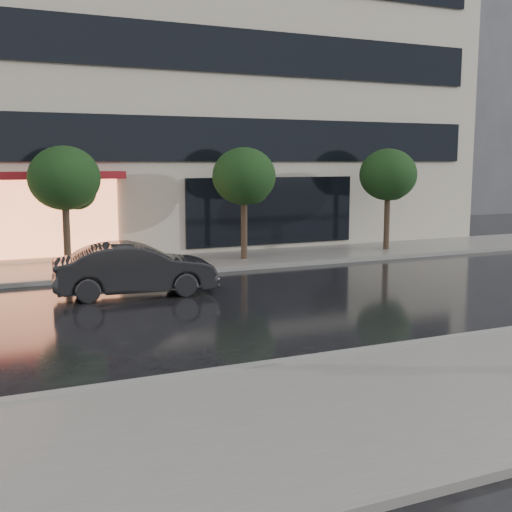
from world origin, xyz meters
TOP-DOWN VIEW (x-y plane):
  - ground at (0.00, 0.00)m, footprint 120.00×120.00m
  - sidewalk_near at (0.00, -3.25)m, footprint 60.00×4.50m
  - sidewalk_far at (0.00, 10.25)m, footprint 60.00×3.50m
  - curb_near at (0.00, -1.00)m, footprint 60.00×0.25m
  - curb_far at (0.00, 8.50)m, footprint 60.00×0.25m
  - office_building at (-0.00, 17.97)m, footprint 30.00×12.76m
  - bg_building_right at (26.00, 28.00)m, footprint 12.00×12.00m
  - tree_mid_west at (-2.94, 10.03)m, footprint 2.20×2.20m
  - tree_mid_east at (3.06, 10.03)m, footprint 2.20×2.20m
  - tree_far_east at (9.06, 10.03)m, footprint 2.20×2.20m
  - parked_car at (-1.82, 6.00)m, footprint 4.34×1.88m

SIDE VIEW (x-z plane):
  - ground at x=0.00m, z-range 0.00..0.00m
  - sidewalk_near at x=0.00m, z-range 0.00..0.12m
  - sidewalk_far at x=0.00m, z-range 0.00..0.12m
  - curb_near at x=0.00m, z-range 0.00..0.14m
  - curb_far at x=0.00m, z-range 0.00..0.14m
  - parked_car at x=-1.82m, z-range 0.00..1.39m
  - tree_mid_west at x=-2.94m, z-range 0.93..4.92m
  - tree_mid_east at x=3.06m, z-range 0.93..4.92m
  - tree_far_east at x=9.06m, z-range 0.93..4.92m
  - bg_building_right at x=26.00m, z-range 0.00..16.00m
  - office_building at x=0.00m, z-range 0.00..18.00m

